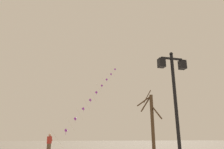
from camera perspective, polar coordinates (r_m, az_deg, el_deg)
twin_lantern_lamp_post at (r=9.26m, az=16.77°, el=-3.07°), size 1.31×0.28×5.06m
kite_train at (r=27.61m, az=-5.20°, el=-6.04°), size 9.44×11.43×12.73m
kite_flyer at (r=19.56m, az=-16.98°, el=-17.73°), size 0.48×0.59×1.71m
bare_tree at (r=16.63m, az=11.01°, el=-12.70°), size 1.45×1.84×5.06m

